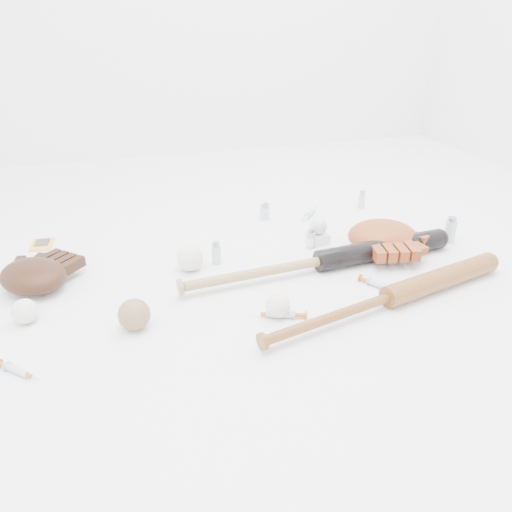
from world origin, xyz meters
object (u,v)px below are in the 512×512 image
object	(u,v)px
pedestal	(318,238)
bat_dark	(321,261)
bat_wood	(390,297)
glove_dark	(33,276)

from	to	relation	value
pedestal	bat_dark	bearing A→B (deg)	-110.69
bat_dark	pedestal	size ratio (longest dim) A/B	15.10
bat_wood	bat_dark	bearing A→B (deg)	98.25
glove_dark	bat_dark	bearing A→B (deg)	35.33
bat_dark	bat_wood	world-z (taller)	bat_dark
glove_dark	pedestal	xyz separation A→B (m)	(0.92, 0.05, -0.03)
glove_dark	pedestal	size ratio (longest dim) A/B	3.85
bat_wood	pedestal	size ratio (longest dim) A/B	13.73
bat_wood	pedestal	bearing A→B (deg)	79.87
bat_dark	glove_dark	size ratio (longest dim) A/B	3.92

